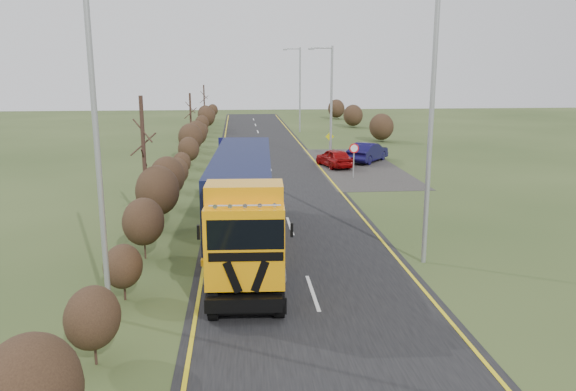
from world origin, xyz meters
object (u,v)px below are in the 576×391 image
at_px(car_blue_sedan, 368,152).
at_px(car_red_hatchback, 334,158).
at_px(lorry, 243,198).
at_px(streetlight_near, 428,114).
at_px(speed_sign, 354,154).

bearing_deg(car_blue_sedan, car_red_hatchback, 70.50).
relative_size(lorry, car_red_hatchback, 3.47).
distance_m(lorry, car_red_hatchback, 20.42).
distance_m(car_blue_sedan, streetlight_near, 23.92).
relative_size(car_red_hatchback, car_blue_sedan, 0.87).
relative_size(lorry, speed_sign, 5.99).
xyz_separation_m(streetlight_near, speed_sign, (0.89, 16.75, -3.95)).
xyz_separation_m(car_blue_sedan, speed_sign, (-2.47, -6.43, 0.87)).
relative_size(car_blue_sedan, streetlight_near, 0.46).
xyz_separation_m(lorry, car_blue_sedan, (10.00, 21.18, -1.43)).
bearing_deg(car_blue_sedan, speed_sign, 105.28).
xyz_separation_m(lorry, speed_sign, (7.53, 14.75, -0.56)).
height_order(lorry, car_red_hatchback, lorry).
distance_m(lorry, streetlight_near, 7.72).
bearing_deg(lorry, speed_sign, 65.60).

